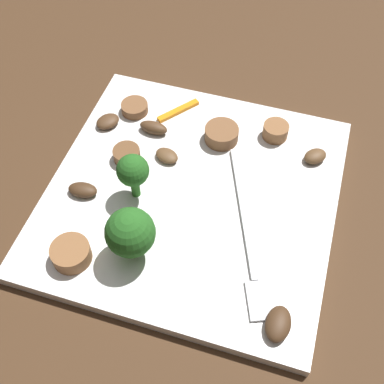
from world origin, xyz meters
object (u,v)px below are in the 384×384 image
fork (248,239)px  mushroom_5 (83,190)px  plate (192,196)px  mushroom_3 (108,121)px  sausage_slice_4 (71,254)px  sausage_slice_2 (127,155)px  broccoli_floret_1 (130,233)px  mushroom_2 (278,324)px  mushroom_0 (167,156)px  sausage_slice_0 (221,134)px  mushroom_4 (154,128)px  sausage_slice_3 (276,131)px  pepper_strip_1 (178,111)px  sausage_slice_1 (135,108)px  mushroom_1 (315,156)px  broccoli_floret_0 (133,171)px

fork → mushroom_5: mushroom_5 is taller
plate → mushroom_3: size_ratio=10.61×
sausage_slice_4 → sausage_slice_2: bearing=178.1°
broccoli_floret_1 → mushroom_2: size_ratio=1.77×
plate → mushroom_0: (-0.03, -0.04, 0.01)m
sausage_slice_2 → mushroom_3: bearing=-136.0°
sausage_slice_0 → mushroom_4: sausage_slice_0 is taller
mushroom_4 → sausage_slice_2: bearing=-16.9°
sausage_slice_3 → mushroom_0: (0.06, -0.10, -0.00)m
sausage_slice_3 → mushroom_4: size_ratio=0.87×
mushroom_5 → pepper_strip_1: size_ratio=0.56×
sausage_slice_1 → mushroom_1: (0.01, 0.20, 0.00)m
sausage_slice_0 → sausage_slice_1: 0.10m
sausage_slice_3 → plate: bearing=-32.9°
sausage_slice_3 → mushroom_4: 0.13m
mushroom_5 → broccoli_floret_0: bearing=106.1°
broccoli_floret_1 → mushroom_5: (-0.05, -0.07, -0.03)m
mushroom_5 → broccoli_floret_1: bearing=56.2°
fork → pepper_strip_1: size_ratio=3.42×
sausage_slice_2 → mushroom_5: sausage_slice_2 is taller
sausage_slice_2 → mushroom_0: 0.04m
pepper_strip_1 → sausage_slice_2: bearing=-20.3°
mushroom_1 → mushroom_2: mushroom_2 is taller
fork → sausage_slice_0: bearing=-175.1°
mushroom_2 → pepper_strip_1: bearing=-143.8°
sausage_slice_4 → mushroom_5: bearing=-163.3°
mushroom_5 → sausage_slice_4: bearing=16.7°
broccoli_floret_1 → mushroom_5: broccoli_floret_1 is taller
mushroom_3 → sausage_slice_2: bearing=44.0°
sausage_slice_2 → mushroom_2: (0.13, 0.18, -0.00)m
fork → pepper_strip_1: (-0.13, -0.11, 0.00)m
sausage_slice_0 → mushroom_3: bearing=-82.9°
sausage_slice_1 → pepper_strip_1: sausage_slice_1 is taller
mushroom_0 → sausage_slice_4: bearing=-17.8°
sausage_slice_3 → mushroom_1: size_ratio=1.09×
sausage_slice_0 → mushroom_0: sausage_slice_0 is taller
sausage_slice_4 → mushroom_1: (-0.17, 0.18, -0.00)m
broccoli_floret_1 → sausage_slice_0: broccoli_floret_1 is taller
plate → mushroom_0: 0.05m
fork → broccoli_floret_0: 0.12m
plate → mushroom_5: size_ratio=9.60×
mushroom_4 → mushroom_5: bearing=-21.3°
sausage_slice_3 → mushroom_5: sausage_slice_3 is taller
mushroom_1 → mushroom_4: 0.17m
broccoli_floret_0 → sausage_slice_3: bearing=135.3°
sausage_slice_2 → sausage_slice_1: bearing=-165.6°
mushroom_3 → mushroom_4: (-0.00, 0.05, 0.00)m
mushroom_4 → broccoli_floret_0: bearing=7.9°
sausage_slice_2 → mushroom_0: bearing=107.6°
mushroom_2 → mushroom_5: 0.22m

